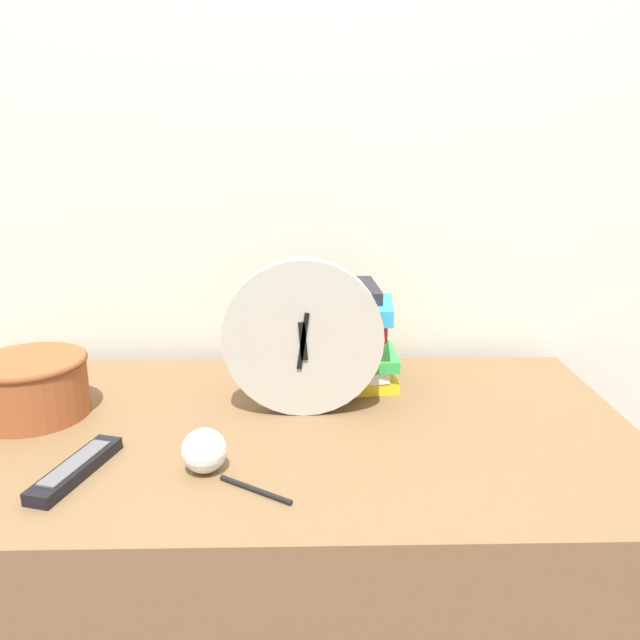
{
  "coord_description": "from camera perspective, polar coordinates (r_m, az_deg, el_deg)",
  "views": [
    {
      "loc": [
        0.08,
        -0.68,
        1.24
      ],
      "look_at": [
        0.1,
        0.47,
        0.91
      ],
      "focal_mm": 35.0,
      "sensor_mm": 36.0,
      "label": 1
    }
  ],
  "objects": [
    {
      "name": "desk_clock",
      "position": [
        1.13,
        -1.56,
        -1.68
      ],
      "size": [
        0.29,
        0.04,
        0.29
      ],
      "color": "#B7B2A8",
      "rests_on": "desk"
    },
    {
      "name": "desk",
      "position": [
        1.35,
        -4.64,
        -23.97
      ],
      "size": [
        1.33,
        0.69,
        0.75
      ],
      "color": "brown",
      "rests_on": "ground_plane"
    },
    {
      "name": "book_stack",
      "position": [
        1.27,
        1.48,
        -1.65
      ],
      "size": [
        0.26,
        0.21,
        0.21
      ],
      "color": "yellow",
      "rests_on": "desk"
    },
    {
      "name": "wall_back",
      "position": [
        1.44,
        -4.46,
        14.63
      ],
      "size": [
        6.0,
        0.04,
        2.4
      ],
      "color": "silver",
      "rests_on": "ground_plane"
    },
    {
      "name": "tv_remote",
      "position": [
        1.05,
        -21.42,
        -12.54
      ],
      "size": [
        0.09,
        0.19,
        0.02
      ],
      "color": "black",
      "rests_on": "desk"
    },
    {
      "name": "pen",
      "position": [
        0.95,
        -6.21,
        -15.16
      ],
      "size": [
        0.11,
        0.08,
        0.01
      ],
      "color": "black",
      "rests_on": "desk"
    },
    {
      "name": "crumpled_paper_ball",
      "position": [
        1.0,
        -10.54,
        -11.66
      ],
      "size": [
        0.07,
        0.07,
        0.07
      ],
      "color": "white",
      "rests_on": "desk"
    },
    {
      "name": "basket",
      "position": [
        1.27,
        -24.88,
        -5.38
      ],
      "size": [
        0.21,
        0.21,
        0.11
      ],
      "color": "#994C28",
      "rests_on": "desk"
    }
  ]
}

